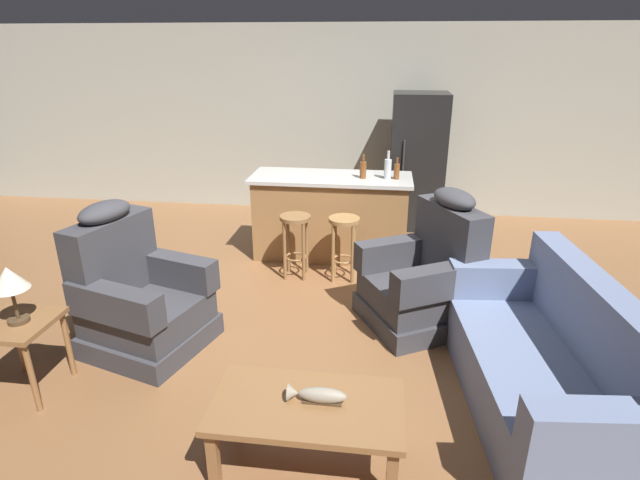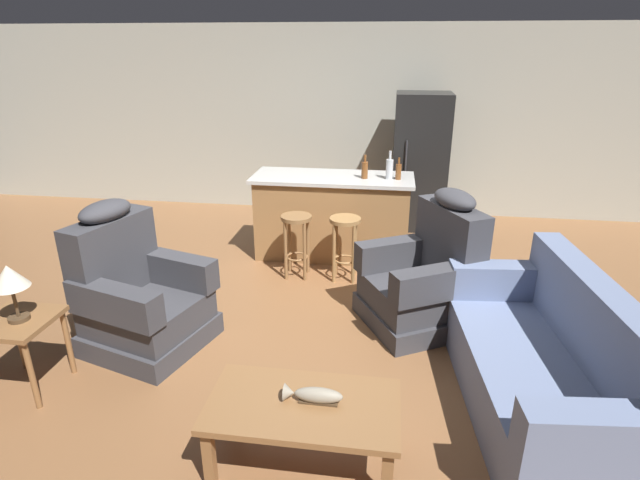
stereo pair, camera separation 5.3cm
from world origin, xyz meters
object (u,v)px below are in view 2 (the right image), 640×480
Objects in this scene: coffee_table at (303,411)px; end_table at (19,331)px; table_lamp at (9,279)px; kitchen_island at (332,216)px; recliner_near_island at (426,279)px; bottle_tall_green at (365,170)px; bottle_short_amber at (390,169)px; couch at (546,367)px; recliner_near_lamp at (139,297)px; fish_figurine at (313,395)px; bar_stool_right at (345,237)px; bar_stool_left at (297,235)px; refrigerator at (420,162)px; bottle_wine_dark at (398,171)px.

end_table reaches higher than coffee_table.
table_lamp is 3.33m from kitchen_island.
recliner_near_island is 2.93× the size of table_lamp.
bottle_tall_green reaches higher than table_lamp.
bottle_short_amber reaches higher than kitchen_island.
recliner_near_lamp reaches higher than couch.
couch is (1.51, 0.67, -0.02)m from coffee_table.
bottle_tall_green is at bearing 50.92° from table_lamp.
fish_figurine is 1.31× the size of bottle_tall_green.
kitchen_island is 2.65× the size of bar_stool_right.
end_table is at bearing -124.27° from kitchen_island.
kitchen_island is at bearing 93.79° from coffee_table.
table_lamp reaches higher than end_table.
bottle_short_amber is (-1.09, 2.43, 0.73)m from couch.
couch is 1.64× the size of recliner_near_lamp.
end_table is 0.31× the size of kitchen_island.
fish_figurine is at bearing -77.27° from bar_stool_left.
fish_figurine is 2.17m from table_lamp.
kitchen_island is at bearing 56.24° from table_lamp.
refrigerator is 5.71× the size of bottle_short_amber.
table_lamp is at bearing -132.31° from bottle_short_amber.
refrigerator reaches higher than couch.
bar_stool_left is 0.39× the size of refrigerator.
couch is at bearing -60.71° from bottle_tall_green.
bottle_wine_dark is (2.56, 2.71, 0.17)m from table_lamp.
bottle_wine_dark is (2.59, 2.70, 0.58)m from end_table.
refrigerator is 7.37× the size of bottle_wine_dark.
bar_stool_left is at bearing 180.00° from bar_stool_right.
refrigerator is at bearing 54.20° from table_lamp.
bar_stool_left reaches higher than fish_figurine.
bottle_tall_green is 0.27m from bottle_short_amber.
recliner_near_lamp reaches higher than end_table.
bottle_wine_dark is (2.05, 2.03, 0.62)m from recliner_near_lamp.
coffee_table is 0.56× the size of couch.
coffee_table is 1.62× the size of bar_stool_right.
bar_stool_left is at bearing 71.27° from recliner_near_lamp.
bottle_tall_green is (-0.66, -1.25, 0.17)m from refrigerator.
recliner_near_island is 2.64m from refrigerator.
table_lamp is (-2.05, 0.40, 0.50)m from coffee_table.
bar_stool_left is (-0.51, 2.52, 0.11)m from coffee_table.
bottle_tall_green is at bearing 66.95° from recliner_near_lamp.
refrigerator is at bearing -84.55° from couch.
bar_stool_left reaches higher than coffee_table.
table_lamp reaches higher than fish_figurine.
recliner_near_island is 1.10m from bar_stool_right.
fish_figurine is at bearing -88.71° from bar_stool_right.
refrigerator reaches higher than bar_stool_left.
refrigerator is 1.42m from bottle_tall_green.
bar_stool_right is at bearing -131.22° from bottle_wine_dark.
recliner_near_island is at bearing -44.77° from bar_stool_right.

